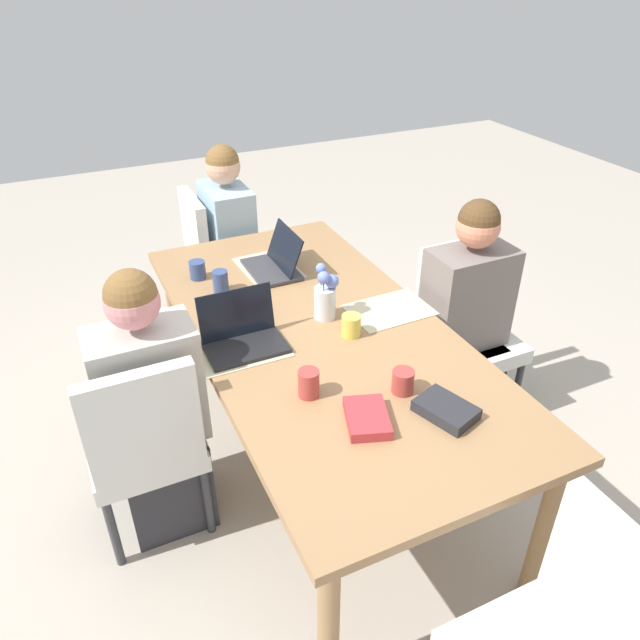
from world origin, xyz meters
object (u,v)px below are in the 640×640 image
chair_near_left_mid (463,323)px  chair_far_left_far (144,440)px  dining_table (320,344)px  flower_vase (325,296)px  coffee_mug_centre_right (309,383)px  coffee_mug_near_right (197,270)px  coffee_mug_far_left (403,381)px  chair_head_right_left_near (216,256)px  book_blue_cover (367,418)px  coffee_mug_near_left (351,325)px  person_near_left_mid (463,328)px  person_far_left_far (154,419)px  book_red_cover (446,410)px  coffee_mug_centre_left (221,281)px  laptop_far_left_far (242,336)px  person_head_right_left_near (230,253)px  laptop_head_right_left_near (275,263)px

chair_near_left_mid → chair_far_left_far: (-0.18, 1.65, 0.00)m
dining_table → flower_vase: 0.21m
chair_far_left_far → coffee_mug_centre_right: chair_far_left_far is taller
coffee_mug_near_right → coffee_mug_far_left: same height
chair_far_left_far → dining_table: bearing=-85.1°
chair_head_right_left_near → chair_near_left_mid: same height
chair_near_left_mid → book_blue_cover: 1.22m
dining_table → chair_far_left_far: size_ratio=2.36×
coffee_mug_near_left → coffee_mug_near_right: coffee_mug_near_left is taller
person_near_left_mid → chair_far_left_far: (-0.10, 1.59, -0.03)m
person_far_left_far → person_near_left_mid: bearing=-89.0°
coffee_mug_far_left → book_blue_cover: coffee_mug_far_left is taller
dining_table → person_far_left_far: (0.01, 0.73, -0.16)m
book_red_cover → person_near_left_mid: bearing=-60.5°
book_blue_cover → coffee_mug_centre_left: bearing=28.2°
chair_near_left_mid → chair_far_left_far: size_ratio=1.00×
dining_table → person_near_left_mid: size_ratio=1.78×
chair_far_left_far → laptop_far_left_far: laptop_far_left_far is taller
chair_head_right_left_near → book_red_cover: size_ratio=4.50×
chair_near_left_mid → coffee_mug_far_left: (-0.61, 0.76, 0.30)m
chair_near_left_mid → flower_vase: size_ratio=3.67×
person_head_right_left_near → book_red_cover: bearing=-175.6°
chair_head_right_left_near → person_near_left_mid: (-1.36, -0.86, 0.03)m
dining_table → chair_head_right_left_near: (1.39, 0.06, -0.18)m
person_head_right_left_near → coffee_mug_near_right: 0.80m
chair_head_right_left_near → laptop_far_left_far: (-1.36, 0.27, 0.30)m
flower_vase → coffee_mug_far_left: flower_vase is taller
person_near_left_mid → laptop_far_left_far: 1.16m
chair_near_left_mid → coffee_mug_centre_left: size_ratio=8.70×
coffee_mug_near_left → coffee_mug_far_left: coffee_mug_near_left is taller
coffee_mug_near_right → coffee_mug_centre_right: bearing=-173.3°
chair_head_right_left_near → laptop_far_left_far: laptop_far_left_far is taller
coffee_mug_near_left → book_blue_cover: 0.54m
flower_vase → coffee_mug_near_right: 0.72m
chair_near_left_mid → person_near_left_mid: 0.10m
dining_table → coffee_mug_near_right: bearing=27.0°
laptop_head_right_left_near → coffee_mug_near_right: (0.09, 0.37, 0.00)m
person_near_left_mid → chair_far_left_far: size_ratio=1.33×
person_head_right_left_near → person_near_left_mid: bearing=-148.9°
person_near_left_mid → coffee_mug_centre_left: size_ratio=11.56×
coffee_mug_near_right → coffee_mug_centre_right: coffee_mug_centre_right is taller
book_red_cover → coffee_mug_near_right: bearing=2.1°
coffee_mug_near_right → book_red_cover: size_ratio=0.45×
chair_far_left_far → coffee_mug_centre_right: 0.72m
laptop_head_right_left_near → coffee_mug_far_left: size_ratio=3.56×
coffee_mug_centre_right → book_blue_cover: 0.25m
chair_near_left_mid → book_red_cover: bearing=138.5°
person_near_left_mid → person_far_left_far: size_ratio=1.00×
coffee_mug_near_left → coffee_mug_near_right: size_ratio=1.03×
chair_head_right_left_near → person_far_left_far: bearing=154.2°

